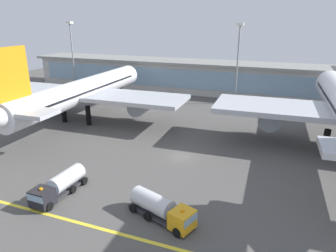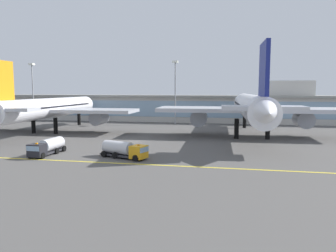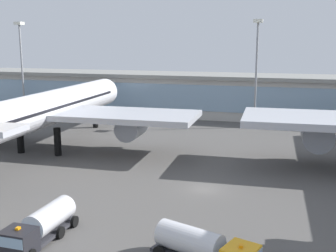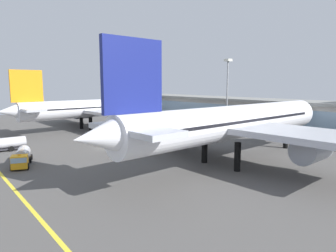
% 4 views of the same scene
% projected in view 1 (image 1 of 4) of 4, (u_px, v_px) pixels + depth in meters
% --- Properties ---
extents(ground_plane, '(195.53, 195.53, 0.00)m').
position_uv_depth(ground_plane, '(181.00, 157.00, 54.05)').
color(ground_plane, '#514F4C').
extents(taxiway_centreline_stripe, '(156.43, 0.50, 0.01)m').
position_uv_depth(taxiway_centreline_stripe, '(118.00, 233.00, 34.66)').
color(taxiway_centreline_stripe, yellow).
rests_on(taxiway_centreline_stripe, ground).
extents(terminal_building, '(142.67, 14.00, 15.17)m').
position_uv_depth(terminal_building, '(241.00, 78.00, 96.34)').
color(terminal_building, beige).
rests_on(terminal_building, ground).
extents(airliner_near_left, '(49.28, 56.58, 18.44)m').
position_uv_depth(airliner_near_left, '(83.00, 92.00, 72.23)').
color(airliner_near_left, black).
rests_on(airliner_near_left, ground).
extents(fuel_tanker_truck, '(3.12, 9.11, 2.90)m').
position_uv_depth(fuel_tanker_truck, '(58.00, 186.00, 41.63)').
color(fuel_tanker_truck, black).
rests_on(fuel_tanker_truck, ground).
extents(baggage_tug_near, '(9.34, 5.44, 2.90)m').
position_uv_depth(baggage_tug_near, '(163.00, 209.00, 36.52)').
color(baggage_tug_near, black).
rests_on(baggage_tug_near, ground).
extents(apron_light_mast_west, '(1.80, 1.80, 21.90)m').
position_uv_depth(apron_light_mast_west, '(238.00, 51.00, 83.80)').
color(apron_light_mast_west, gray).
rests_on(apron_light_mast_west, ground).
extents(apron_light_mast_centre, '(1.80, 1.80, 22.11)m').
position_uv_depth(apron_light_mast_centre, '(72.00, 45.00, 105.07)').
color(apron_light_mast_centre, gray).
rests_on(apron_light_mast_centre, ground).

